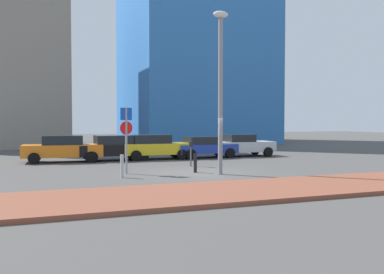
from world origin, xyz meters
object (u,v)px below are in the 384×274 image
traffic_bollard_near (195,163)px  parked_car_blue (204,147)px  parked_car_orange (63,148)px  parked_car_silver (242,145)px  parking_meter (191,150)px  traffic_bollard_mid (122,166)px  street_lamp (220,79)px  parking_sign_post (126,132)px  parked_car_black (115,147)px  parked_car_yellow (155,146)px

traffic_bollard_near → parked_car_blue: bearing=64.7°
parked_car_orange → parked_car_silver: size_ratio=1.11×
parking_meter → traffic_bollard_mid: (-4.21, -3.04, -0.36)m
street_lamp → traffic_bollard_near: (-0.81, 0.99, -3.79)m
traffic_bollard_near → parked_car_orange: bearing=126.7°
traffic_bollard_mid → parking_sign_post: bearing=70.0°
parked_car_orange → parked_car_silver: bearing=-0.8°
parked_car_blue → street_lamp: (-2.48, -7.94, 3.50)m
parked_car_silver → street_lamp: street_lamp is taller
parked_car_blue → parking_sign_post: size_ratio=1.34×
parking_meter → parked_car_black: bearing=123.4°
parked_car_yellow → traffic_bollard_mid: parked_car_yellow is taller
parked_car_blue → traffic_bollard_mid: size_ratio=4.13×
street_lamp → traffic_bollard_mid: size_ratio=7.41×
parked_car_orange → traffic_bollard_mid: 8.04m
traffic_bollard_mid → parked_car_silver: bearing=38.5°
parking_meter → street_lamp: (0.10, -3.50, 3.38)m
parked_car_orange → street_lamp: (6.22, -8.25, 3.43)m
parked_car_silver → parking_meter: 7.09m
parked_car_yellow → parked_car_orange: bearing=178.4°
parked_car_blue → parking_sign_post: 9.03m
parked_car_black → parked_car_blue: (5.69, -0.25, -0.06)m
parked_car_blue → traffic_bollard_mid: parked_car_blue is taller
parked_car_yellow → parked_car_blue: (3.25, -0.16, -0.08)m
parked_car_blue → traffic_bollard_mid: bearing=-132.2°
parked_car_blue → parked_car_silver: 2.81m
parked_car_blue → traffic_bollard_near: (-3.29, -6.95, -0.29)m
parked_car_silver → street_lamp: bearing=-123.2°
parked_car_black → parked_car_blue: parked_car_black is taller
parked_car_yellow → traffic_bollard_mid: 8.44m
parked_car_yellow → parked_car_silver: parked_car_yellow is taller
parking_meter → street_lamp: street_lamp is taller
traffic_bollard_mid → parked_car_orange: bearing=103.8°
parked_car_silver → parking_sign_post: (-9.17, -6.45, 1.13)m
parking_sign_post → parking_meter: bearing=26.1°
parked_car_orange → parked_car_silver: parked_car_orange is taller
traffic_bollard_mid → parked_car_black: bearing=81.9°
parking_meter → street_lamp: size_ratio=0.18×
parked_car_orange → parking_meter: parked_car_orange is taller
parked_car_orange → traffic_bollard_mid: bearing=-76.2°
parked_car_yellow → parking_meter: 4.66m
parked_car_blue → parking_meter: size_ratio=3.10×
parked_car_blue → traffic_bollard_mid: (-6.79, -7.49, -0.24)m
parked_car_blue → parked_car_black: bearing=177.4°
parked_car_orange → parked_car_blue: bearing=-2.0°
parked_car_black → traffic_bollard_mid: 7.83m
parking_sign_post → traffic_bollard_near: (3.07, -0.65, -1.45)m
parked_car_black → parking_meter: 5.64m
parked_car_orange → parking_meter: bearing=-37.9°
parked_car_black → street_lamp: (3.20, -8.20, 3.44)m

